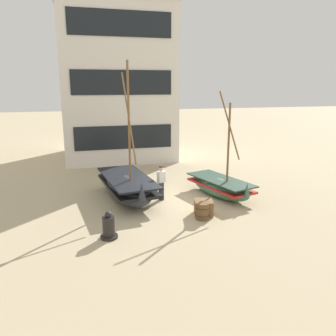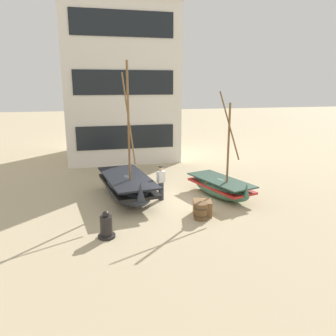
% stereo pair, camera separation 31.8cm
% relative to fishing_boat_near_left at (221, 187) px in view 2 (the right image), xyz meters
% --- Properties ---
extents(ground_plane, '(120.00, 120.00, 0.00)m').
position_rel_fishing_boat_near_left_xyz_m(ground_plane, '(-2.47, -0.17, -0.50)').
color(ground_plane, tan).
extents(fishing_boat_near_left, '(2.47, 4.07, 5.11)m').
position_rel_fishing_boat_near_left_xyz_m(fishing_boat_near_left, '(0.00, 0.00, 0.00)').
color(fishing_boat_near_left, '#427056').
rests_on(fishing_boat_near_left, ground).
extents(fishing_boat_centre_large, '(2.52, 4.99, 6.41)m').
position_rel_fishing_boat_near_left_xyz_m(fishing_boat_centre_large, '(-4.51, 0.71, 0.13)').
color(fishing_boat_centre_large, '#2D333D').
rests_on(fishing_boat_centre_large, ground).
extents(fisherman_by_hull, '(0.41, 0.33, 1.68)m').
position_rel_fishing_boat_near_left_xyz_m(fisherman_by_hull, '(-2.96, 0.21, 0.33)').
color(fisherman_by_hull, '#33333D').
rests_on(fisherman_by_hull, ground).
extents(capstan_winch, '(0.64, 0.64, 1.01)m').
position_rel_fishing_boat_near_left_xyz_m(capstan_winch, '(-5.79, -3.34, -0.09)').
color(capstan_winch, black).
rests_on(capstan_winch, ground).
extents(wooden_barrel, '(0.56, 0.56, 0.70)m').
position_rel_fishing_boat_near_left_xyz_m(wooden_barrel, '(-1.91, -2.57, -0.15)').
color(wooden_barrel, brown).
rests_on(wooden_barrel, ground).
extents(cargo_crate, '(0.93, 0.93, 0.63)m').
position_rel_fishing_boat_near_left_xyz_m(cargo_crate, '(-1.69, -2.10, -0.18)').
color(cargo_crate, brown).
rests_on(cargo_crate, ground).
extents(harbor_building_main, '(8.06, 7.27, 11.01)m').
position_rel_fishing_boat_near_left_xyz_m(harbor_building_main, '(-3.68, 11.21, 5.02)').
color(harbor_building_main, white).
rests_on(harbor_building_main, ground).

